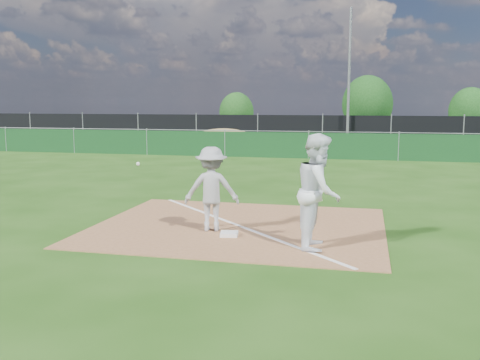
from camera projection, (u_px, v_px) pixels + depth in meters
name	position (u px, v px, depth m)	size (l,w,h in m)	color
ground	(294.00, 172.00, 19.94)	(90.00, 90.00, 0.00)	#1E460F
infield_dirt	(239.00, 226.00, 11.27)	(6.00, 5.00, 0.02)	brown
foul_line	(239.00, 226.00, 11.27)	(0.08, 7.00, 0.01)	white
green_fence	(309.00, 146.00, 24.67)	(44.00, 0.05, 1.20)	#0F3917
dirt_mound	(224.00, 139.00, 29.17)	(3.38, 2.60, 1.17)	olive
black_fence	(322.00, 130.00, 32.33)	(46.00, 0.04, 1.80)	black
parking_lot	(328.00, 139.00, 37.28)	(46.00, 9.00, 0.01)	black
light_pole	(349.00, 78.00, 31.25)	(0.16, 0.16, 8.00)	slate
first_base	(229.00, 234.00, 10.43)	(0.34, 0.34, 0.07)	white
play_at_first	(212.00, 189.00, 10.76)	(2.26, 0.86, 1.71)	#AFAFB1
runner	(319.00, 191.00, 9.52)	(1.00, 0.78, 2.07)	white
car_left	(260.00, 127.00, 38.02)	(1.97, 4.89, 1.67)	#B1B4B9
car_mid	(305.00, 129.00, 37.81)	(1.51, 4.32, 1.42)	black
car_right	(416.00, 132.00, 35.56)	(1.72, 4.24, 1.23)	black
tree_left	(237.00, 112.00, 44.48)	(2.86, 2.86, 3.39)	#382316
tree_mid	(367.00, 104.00, 42.30)	(3.95, 3.95, 4.69)	#382316
tree_right	(470.00, 111.00, 40.43)	(3.12, 3.12, 3.70)	#382316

